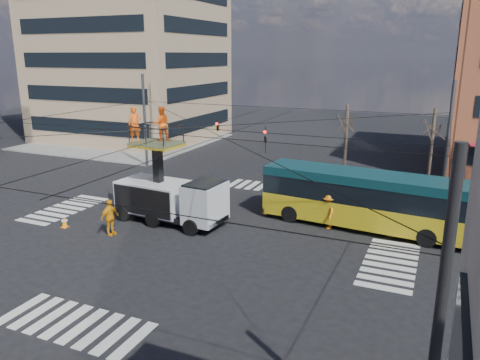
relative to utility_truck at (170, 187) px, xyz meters
name	(u,v)px	position (x,y,z in m)	size (l,w,h in m)	color
ground	(203,232)	(2.53, -0.71, -2.15)	(120.00, 120.00, 0.00)	black
sidewalk_nw	(127,141)	(-18.47, 20.29, -2.09)	(18.00, 18.00, 0.12)	slate
crosswalks	(203,232)	(2.53, -0.71, -2.14)	(22.40, 22.40, 0.02)	silver
building_tower	(127,4)	(-19.45, 23.26, 12.85)	(18.06, 16.06, 30.00)	#967D5F
overhead_network	(204,155)	(2.46, -0.31, 2.14)	(24.24, 24.24, 8.00)	#2D2D30
tree_a	(347,123)	(7.53, 12.79, 2.48)	(2.00, 2.00, 6.00)	#382B21
tree_b	(434,128)	(13.53, 12.79, 2.48)	(2.00, 2.00, 6.00)	#382B21
utility_truck	(170,187)	(0.00, 0.00, 0.00)	(7.16, 3.09, 6.71)	black
city_bus	(366,199)	(10.59, 3.59, -0.43)	(11.92, 3.74, 3.20)	gold
traffic_cone	(65,222)	(-5.10, -3.20, -1.84)	(0.36, 0.36, 0.62)	orange
worker_ground	(110,217)	(-1.91, -3.10, -1.14)	(1.18, 0.49, 2.02)	orange
flagger	(329,211)	(8.75, 2.68, -1.13)	(1.32, 0.76, 2.05)	orange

